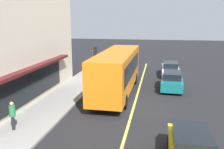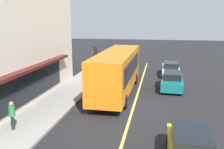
# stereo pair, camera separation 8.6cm
# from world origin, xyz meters

# --- Properties ---
(ground) EXTENTS (120.00, 120.00, 0.00)m
(ground) POSITION_xyz_m (0.00, 0.00, 0.00)
(ground) COLOR black
(sidewalk) EXTENTS (80.00, 2.99, 0.15)m
(sidewalk) POSITION_xyz_m (0.00, 5.68, 0.07)
(sidewalk) COLOR gray
(sidewalk) RESTS_ON ground
(lane_centre_stripe) EXTENTS (36.00, 0.16, 0.01)m
(lane_centre_stripe) POSITION_xyz_m (0.00, 0.00, 0.00)
(lane_centre_stripe) COLOR #D8D14C
(lane_centre_stripe) RESTS_ON ground
(bus) EXTENTS (11.15, 2.69, 3.50)m
(bus) POSITION_xyz_m (3.00, 1.69, 1.99)
(bus) COLOR orange
(bus) RESTS_ON ground
(traffic_light) EXTENTS (0.30, 0.52, 3.20)m
(traffic_light) POSITION_xyz_m (7.74, 4.74, 2.53)
(traffic_light) COLOR #2D2D33
(traffic_light) RESTS_ON sidewalk
(car_teal) EXTENTS (4.38, 2.01, 1.52)m
(car_teal) POSITION_xyz_m (5.16, -2.85, 0.74)
(car_teal) COLOR #14666B
(car_teal) RESTS_ON ground
(car_white) EXTENTS (4.31, 1.89, 1.52)m
(car_white) POSITION_xyz_m (10.63, -2.93, 0.74)
(car_white) COLOR white
(car_white) RESTS_ON ground
(pedestrian_waiting) EXTENTS (0.34, 0.34, 1.60)m
(pedestrian_waiting) POSITION_xyz_m (-5.42, 6.10, 1.11)
(pedestrian_waiting) COLOR black
(pedestrian_waiting) RESTS_ON sidewalk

